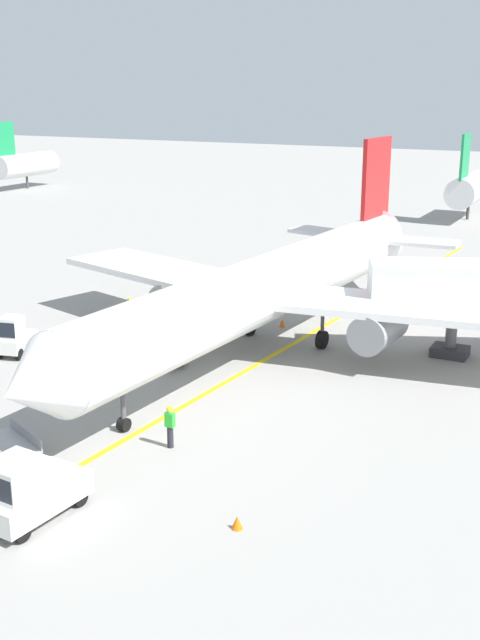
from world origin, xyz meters
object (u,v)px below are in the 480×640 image
baggage_tug_near_wing (15,337)px  belt_loader_forward_hold (157,344)px  airliner (272,285)px  safety_cone_nose_left (237,522)px  baggage_cart_loaded (7,445)px  pushback_tug (27,491)px  ground_crew_marshaller (170,425)px  safety_cone_nose_right (282,323)px

baggage_tug_near_wing → belt_loader_forward_hold: belt_loader_forward_hold is taller
airliner → safety_cone_nose_left: (6.44, -16.46, -3.20)m
baggage_cart_loaded → safety_cone_nose_left: 9.88m
airliner → pushback_tug: size_ratio=9.44×
belt_loader_forward_hold → safety_cone_nose_left: size_ratio=10.80×
belt_loader_forward_hold → ground_crew_marshaller: bearing=-54.5°
baggage_tug_near_wing → baggage_cart_loaded: baggage_tug_near_wing is taller
airliner → baggage_cart_loaded: size_ratio=9.42×
baggage_tug_near_wing → safety_cone_nose_right: bearing=46.6°
pushback_tug → belt_loader_forward_hold: 15.61m
safety_cone_nose_right → belt_loader_forward_hold: bearing=-112.6°
ground_crew_marshaller → baggage_tug_near_wing: bearing=156.1°
airliner → safety_cone_nose_right: (-1.14, 3.90, -3.20)m
belt_loader_forward_hold → ground_crew_marshaller: belt_loader_forward_hold is taller
baggage_tug_near_wing → belt_loader_forward_hold: size_ratio=0.56×
belt_loader_forward_hold → airliner: bearing=42.3°
baggage_tug_near_wing → safety_cone_nose_left: (17.69, -9.67, -0.71)m
ground_crew_marshaller → safety_cone_nose_left: ground_crew_marshaller is taller
airliner → safety_cone_nose_left: size_ratio=80.32×
airliner → safety_cone_nose_left: 17.96m
belt_loader_forward_hold → safety_cone_nose_right: bearing=67.4°
airliner → baggage_cart_loaded: (-3.41, -15.87, -2.95)m
baggage_cart_loaded → ground_crew_marshaller: bearing=34.8°
pushback_tug → belt_loader_forward_hold: (-4.73, 14.88, -0.22)m
safety_cone_nose_left → airliner: bearing=111.4°
pushback_tug → baggage_tug_near_wing: (-11.52, 12.14, -0.07)m
pushback_tug → safety_cone_nose_right: pushback_tug is taller
baggage_cart_loaded → ground_crew_marshaller: size_ratio=2.21×
baggage_tug_near_wing → safety_cone_nose_right: (10.11, 10.69, -0.71)m
airliner → pushback_tug: bearing=-89.2°
belt_loader_forward_hold → baggage_cart_loaded: size_ratio=1.27×
airliner → ground_crew_marshaller: size_ratio=20.79×
baggage_tug_near_wing → airliner: bearing=31.1°
belt_loader_forward_hold → baggage_cart_loaded: belt_loader_forward_hold is taller
airliner → belt_loader_forward_hold: bearing=-137.7°
safety_cone_nose_right → airliner: bearing=-73.8°
ground_crew_marshaller → pushback_tug: bearing=-100.9°
airliner → baggage_tug_near_wing: bearing=-148.9°
baggage_cart_loaded → safety_cone_nose_left: bearing=-3.4°
ground_crew_marshaller → safety_cone_nose_right: ground_crew_marshaller is taller
baggage_tug_near_wing → ground_crew_marshaller: size_ratio=1.55×
belt_loader_forward_hold → safety_cone_nose_right: (3.32, 7.96, -0.56)m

